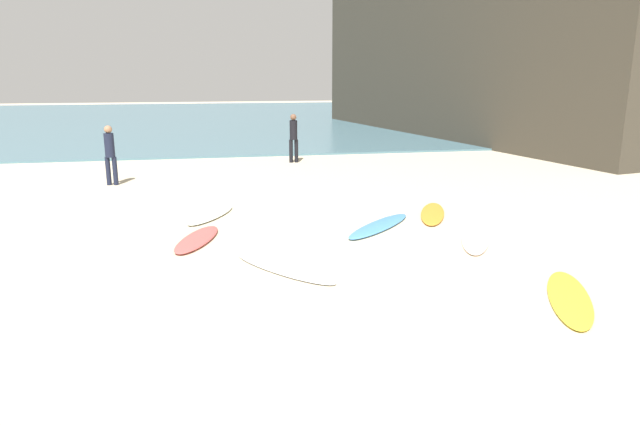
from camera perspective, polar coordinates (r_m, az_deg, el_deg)
name	(u,v)px	position (r m, az deg, el deg)	size (l,w,h in m)	color
ground_plane	(397,293)	(8.75, 7.79, -8.02)	(120.00, 120.00, 0.00)	beige
ocean_water	(247,118)	(42.62, -7.33, 9.51)	(120.00, 40.00, 0.08)	slate
surfboard_0	(211,215)	(13.41, -10.94, -0.16)	(0.56, 2.00, 0.08)	white
surfboard_1	(284,268)	(9.68, -3.65, -5.53)	(0.56, 2.31, 0.06)	silver
surfboard_2	(475,239)	(11.73, 15.35, -2.50)	(0.52, 2.22, 0.06)	#F8DCC9
surfboard_3	(433,213)	(13.56, 11.26, -0.04)	(0.54, 2.27, 0.07)	orange
surfboard_4	(379,226)	(12.30, 5.98, -1.27)	(0.53, 2.49, 0.08)	#4F95D4
surfboard_5	(569,298)	(9.19, 23.81, -7.80)	(0.58, 2.35, 0.07)	yellow
surfboard_6	(197,239)	(11.51, -12.26, -2.57)	(0.57, 1.97, 0.09)	#D95550
beachgoer_near	(110,152)	(17.84, -20.39, 5.78)	(0.34, 0.31, 1.76)	#191E33
beachgoer_mid	(294,135)	(21.10, -2.68, 7.81)	(0.34, 0.28, 1.79)	black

